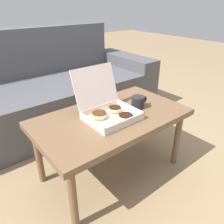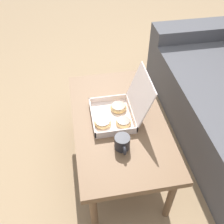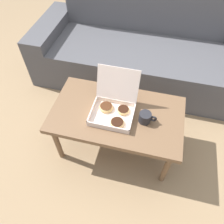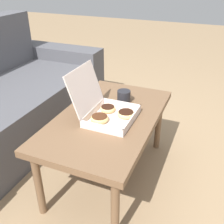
{
  "view_description": "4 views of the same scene",
  "coord_description": "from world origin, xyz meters",
  "px_view_note": "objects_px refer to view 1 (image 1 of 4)",
  "views": [
    {
      "loc": [
        -0.78,
        -1.15,
        1.14
      ],
      "look_at": [
        -0.03,
        -0.21,
        0.52
      ],
      "focal_mm": 35.0,
      "sensor_mm": 36.0,
      "label": 1
    },
    {
      "loc": [
        1.12,
        -0.42,
        1.66
      ],
      "look_at": [
        -0.03,
        -0.21,
        0.52
      ],
      "focal_mm": 42.0,
      "sensor_mm": 36.0,
      "label": 2
    },
    {
      "loc": [
        0.21,
        -1.18,
        1.76
      ],
      "look_at": [
        -0.03,
        -0.21,
        0.52
      ],
      "focal_mm": 35.0,
      "sensor_mm": 36.0,
      "label": 3
    },
    {
      "loc": [
        -1.27,
        -0.73,
        1.27
      ],
      "look_at": [
        -0.03,
        -0.21,
        0.52
      ],
      "focal_mm": 42.0,
      "sensor_mm": 36.0,
      "label": 4
    }
  ],
  "objects_px": {
    "coffee_mug": "(138,102)",
    "pastry_box": "(109,109)",
    "coffee_table": "(112,122)",
    "couch": "(49,93)"
  },
  "relations": [
    {
      "from": "couch",
      "to": "pastry_box",
      "type": "distance_m",
      "value": 1.04
    },
    {
      "from": "coffee_mug",
      "to": "pastry_box",
      "type": "bearing_deg",
      "value": 173.37
    },
    {
      "from": "couch",
      "to": "coffee_mug",
      "type": "height_order",
      "value": "couch"
    },
    {
      "from": "couch",
      "to": "coffee_mug",
      "type": "xyz_separation_m",
      "value": [
        0.22,
        -1.04,
        0.21
      ]
    },
    {
      "from": "couch",
      "to": "pastry_box",
      "type": "xyz_separation_m",
      "value": [
        -0.02,
        -1.02,
        0.22
      ]
    },
    {
      "from": "coffee_table",
      "to": "coffee_mug",
      "type": "bearing_deg",
      "value": -6.34
    },
    {
      "from": "couch",
      "to": "coffee_mug",
      "type": "distance_m",
      "value": 1.09
    },
    {
      "from": "couch",
      "to": "pastry_box",
      "type": "bearing_deg",
      "value": -91.24
    },
    {
      "from": "coffee_table",
      "to": "couch",
      "type": "bearing_deg",
      "value": 90.0
    },
    {
      "from": "coffee_table",
      "to": "coffee_mug",
      "type": "xyz_separation_m",
      "value": [
        0.22,
        -0.02,
        0.09
      ]
    }
  ]
}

